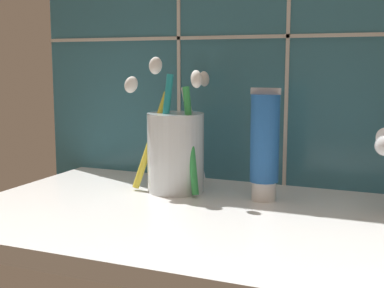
{
  "coord_description": "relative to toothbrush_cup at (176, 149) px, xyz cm",
  "views": [
    {
      "loc": [
        17.98,
        -55.1,
        19.02
      ],
      "look_at": [
        -6.57,
        3.25,
        9.29
      ],
      "focal_mm": 50.0,
      "sensor_mm": 36.0,
      "label": 1
    }
  ],
  "objects": [
    {
      "name": "sink_counter",
      "position": [
        10.98,
        -8.12,
        -6.64
      ],
      "size": [
        64.2,
        35.18,
        2.0
      ],
      "primitive_type": "cube",
      "color": "white",
      "rests_on": "ground"
    },
    {
      "name": "toothbrush_cup",
      "position": [
        0.0,
        0.0,
        0.0
      ],
      "size": [
        11.99,
        11.76,
        17.77
      ],
      "color": "silver",
      "rests_on": "sink_counter"
    },
    {
      "name": "toothpaste_tube",
      "position": [
        12.06,
        -0.01,
        1.25
      ],
      "size": [
        3.73,
        3.55,
        13.94
      ],
      "color": "white",
      "rests_on": "sink_counter"
    }
  ]
}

